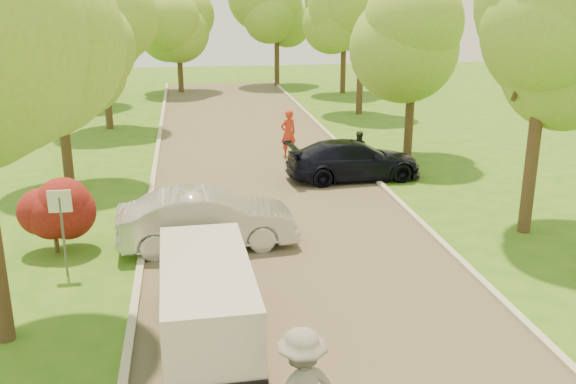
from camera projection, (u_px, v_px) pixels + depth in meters
ground at (334, 338)px, 12.89m from camera, size 100.00×100.00×0.00m
road at (277, 210)px, 20.43m from camera, size 8.00×60.00×0.01m
curb_left at (148, 215)px, 19.81m from camera, size 0.18×60.00×0.12m
curb_right at (399, 202)px, 21.03m from camera, size 0.18×60.00×0.12m
street_sign at (61, 215)px, 15.32m from camera, size 0.55×0.06×2.17m
red_shrub at (53, 214)px, 16.80m from camera, size 1.70×1.70×1.95m
tree_l_midb at (62, 56)px, 21.81m from camera, size 4.30×4.20×6.62m
tree_l_far at (105, 18)px, 31.03m from camera, size 4.92×4.80×7.79m
tree_r_mida at (554, 36)px, 17.01m from camera, size 5.13×5.00×7.95m
tree_r_midb at (418, 38)px, 25.63m from camera, size 4.51×4.40×7.01m
tree_r_far at (366, 8)px, 34.86m from camera, size 5.33×5.20×8.34m
tree_bg_a at (79, 15)px, 38.26m from camera, size 5.12×5.00×7.72m
tree_bg_b at (348, 9)px, 42.64m from camera, size 5.12×5.00×7.95m
tree_bg_c at (181, 17)px, 43.02m from camera, size 4.92×4.80×7.33m
tree_bg_d at (280, 11)px, 45.87m from camera, size 5.12×5.00×7.72m
minivan at (207, 299)px, 12.60m from camera, size 1.86×4.49×1.65m
silver_sedan at (207, 219)px, 17.30m from camera, size 4.87×1.91×1.58m
dark_sedan at (354, 160)px, 23.66m from camera, size 5.11×2.32×1.45m
person_striped at (288, 133)px, 26.83m from camera, size 0.85×0.71×1.99m
person_olive at (358, 150)px, 24.89m from camera, size 0.80×0.65×1.54m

